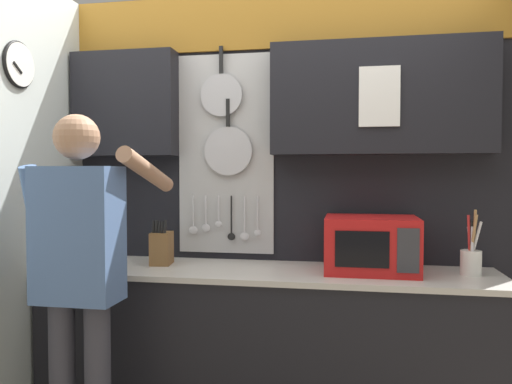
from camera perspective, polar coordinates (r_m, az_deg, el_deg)
name	(u,v)px	position (r m, az deg, el deg)	size (l,w,h in m)	color
base_cabinet_counter	(266,352)	(2.88, 1.10, -17.77)	(2.49, 0.59, 0.91)	black
back_wall_unit	(278,159)	(2.97, 2.47, 3.78)	(3.06, 0.22, 2.50)	black
side_wall	(8,207)	(2.83, -26.51, -1.55)	(0.07, 1.60, 2.50)	silver
microwave	(371,244)	(2.74, 13.02, -5.84)	(0.48, 0.39, 0.29)	red
knife_block	(162,248)	(2.94, -10.74, -6.27)	(0.13, 0.16, 0.26)	brown
utensil_crock	(471,258)	(2.82, 23.38, -6.99)	(0.10, 0.10, 0.34)	white
person	(80,262)	(2.48, -19.50, -7.59)	(0.54, 0.66, 1.70)	#383842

